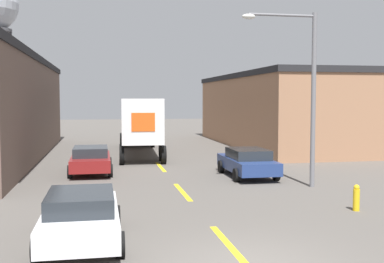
{
  "coord_description": "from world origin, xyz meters",
  "views": [
    {
      "loc": [
        -3.19,
        -10.22,
        3.75
      ],
      "look_at": [
        0.81,
        10.93,
        2.3
      ],
      "focal_mm": 45.0,
      "sensor_mm": 36.0,
      "label": 1
    }
  ],
  "objects": [
    {
      "name": "road_centerline",
      "position": [
        0.0,
        8.75,
        0.0
      ],
      "size": [
        0.2,
        18.21,
        0.01
      ],
      "color": "yellow",
      "rests_on": "ground_plane"
    },
    {
      "name": "semi_truck",
      "position": [
        -0.64,
        22.85,
        2.29
      ],
      "size": [
        3.15,
        12.89,
        3.78
      ],
      "rotation": [
        0.0,
        0.0,
        -0.04
      ],
      "color": "silver",
      "rests_on": "ground_plane"
    },
    {
      "name": "street_lamp",
      "position": [
        5.2,
        8.85,
        4.38
      ],
      "size": [
        3.26,
        0.32,
        7.36
      ],
      "color": "slate",
      "rests_on": "ground_plane"
    },
    {
      "name": "fire_hydrant",
      "position": [
        5.2,
        4.42,
        0.44
      ],
      "size": [
        0.22,
        0.22,
        0.89
      ],
      "color": "gold",
      "rests_on": "ground_plane"
    },
    {
      "name": "parked_car_left_far",
      "position": [
        -3.74,
        14.4,
        0.72
      ],
      "size": [
        2.12,
        4.57,
        1.36
      ],
      "color": "maroon",
      "rests_on": "ground_plane"
    },
    {
      "name": "parked_car_left_near",
      "position": [
        -3.74,
        2.44,
        0.72
      ],
      "size": [
        2.12,
        4.57,
        1.36
      ],
      "color": "silver",
      "rests_on": "ground_plane"
    },
    {
      "name": "parked_car_right_mid",
      "position": [
        3.74,
        11.98,
        0.72
      ],
      "size": [
        2.12,
        4.57,
        1.36
      ],
      "color": "navy",
      "rests_on": "ground_plane"
    },
    {
      "name": "warehouse_right",
      "position": [
        13.56,
        26.77,
        2.87
      ],
      "size": [
        13.54,
        21.42,
        5.73
      ],
      "color": "#9E7051",
      "rests_on": "ground_plane"
    }
  ]
}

